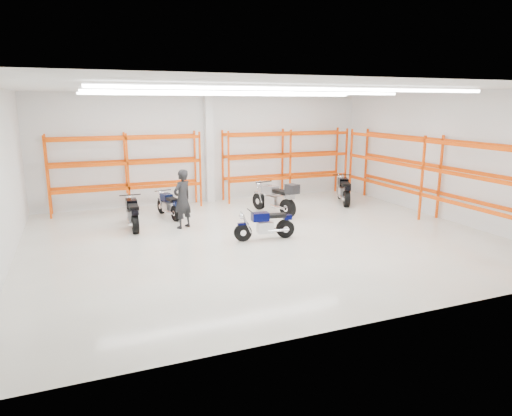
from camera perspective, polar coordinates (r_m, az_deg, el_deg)
name	(u,v)px	position (r m, az deg, el deg)	size (l,w,h in m)	color
ground	(263,238)	(14.21, 0.83, -3.73)	(14.00, 14.00, 0.00)	beige
room_shell	(263,131)	(13.67, 0.84, 9.61)	(14.02, 12.02, 4.51)	silver
motorcycle_main	(267,225)	(13.95, 1.40, -2.17)	(1.92, 0.63, 0.94)	black
motorcycle_back_a	(133,214)	(15.66, -15.15, -0.76)	(0.71, 2.14, 1.05)	black
motorcycle_back_b	(169,206)	(16.89, -10.81, 0.28)	(0.68, 1.91, 0.94)	black
motorcycle_back_c	(277,199)	(17.07, 2.59, 1.18)	(1.08, 2.41, 1.26)	black
motorcycle_back_d	(344,191)	(19.37, 10.91, 2.12)	(1.11, 2.16, 1.12)	black
standing_man	(182,199)	(15.31, -9.18, 1.13)	(0.72, 0.47, 1.97)	black
structural_column	(209,149)	(19.21, -5.88, 7.40)	(0.32, 0.32, 4.50)	white
pallet_racking_back_left	(127,165)	(18.29, -15.88, 5.24)	(5.67, 0.87, 3.00)	#DE3900
pallet_racking_back_right	(286,157)	(20.14, 3.82, 6.36)	(5.67, 0.87, 3.00)	#DE3900
pallet_racking_side	(432,169)	(17.33, 21.12, 4.57)	(0.87, 9.07, 3.00)	#DE3900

